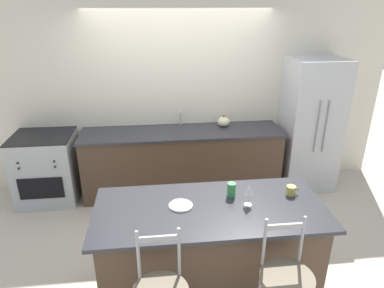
{
  "coord_description": "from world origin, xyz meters",
  "views": [
    {
      "loc": [
        -0.36,
        -4.02,
        2.58
      ],
      "look_at": [
        0.03,
        -0.57,
        1.13
      ],
      "focal_mm": 32.0,
      "sensor_mm": 36.0,
      "label": 1
    }
  ],
  "objects_px": {
    "dinner_plate": "(181,205)",
    "wine_glass": "(249,191)",
    "coffee_mug": "(291,190)",
    "tumbler_cup": "(231,190)",
    "refrigerator": "(310,125)",
    "oven_range": "(47,168)",
    "pumpkin_decoration": "(224,122)"
  },
  "relations": [
    {
      "from": "oven_range",
      "to": "tumbler_cup",
      "type": "relative_size",
      "value": 7.27
    },
    {
      "from": "dinner_plate",
      "to": "pumpkin_decoration",
      "type": "relative_size",
      "value": 1.21
    },
    {
      "from": "oven_range",
      "to": "wine_glass",
      "type": "distance_m",
      "value": 3.01
    },
    {
      "from": "oven_range",
      "to": "dinner_plate",
      "type": "height_order",
      "value": "oven_range"
    },
    {
      "from": "refrigerator",
      "to": "tumbler_cup",
      "type": "xyz_separation_m",
      "value": [
        -1.53,
        -1.73,
        0.05
      ]
    },
    {
      "from": "oven_range",
      "to": "pumpkin_decoration",
      "type": "bearing_deg",
      "value": 3.46
    },
    {
      "from": "dinner_plate",
      "to": "pumpkin_decoration",
      "type": "height_order",
      "value": "pumpkin_decoration"
    },
    {
      "from": "pumpkin_decoration",
      "to": "refrigerator",
      "type": "bearing_deg",
      "value": -6.24
    },
    {
      "from": "refrigerator",
      "to": "pumpkin_decoration",
      "type": "height_order",
      "value": "refrigerator"
    },
    {
      "from": "oven_range",
      "to": "tumbler_cup",
      "type": "xyz_separation_m",
      "value": [
        2.16,
        -1.72,
        0.52
      ]
    },
    {
      "from": "pumpkin_decoration",
      "to": "coffee_mug",
      "type": "bearing_deg",
      "value": -82.5
    },
    {
      "from": "dinner_plate",
      "to": "oven_range",
      "type": "bearing_deg",
      "value": 132.53
    },
    {
      "from": "oven_range",
      "to": "pumpkin_decoration",
      "type": "height_order",
      "value": "pumpkin_decoration"
    },
    {
      "from": "tumbler_cup",
      "to": "pumpkin_decoration",
      "type": "xyz_separation_m",
      "value": [
        0.3,
        1.87,
        0.01
      ]
    },
    {
      "from": "oven_range",
      "to": "coffee_mug",
      "type": "distance_m",
      "value": 3.27
    },
    {
      "from": "coffee_mug",
      "to": "tumbler_cup",
      "type": "xyz_separation_m",
      "value": [
        -0.55,
        0.04,
        0.02
      ]
    },
    {
      "from": "tumbler_cup",
      "to": "refrigerator",
      "type": "bearing_deg",
      "value": 48.58
    },
    {
      "from": "oven_range",
      "to": "coffee_mug",
      "type": "xyz_separation_m",
      "value": [
        2.72,
        -1.76,
        0.49
      ]
    },
    {
      "from": "coffee_mug",
      "to": "wine_glass",
      "type": "bearing_deg",
      "value": -164.1
    },
    {
      "from": "oven_range",
      "to": "coffee_mug",
      "type": "relative_size",
      "value": 8.24
    },
    {
      "from": "dinner_plate",
      "to": "wine_glass",
      "type": "xyz_separation_m",
      "value": [
        0.59,
        -0.04,
        0.13
      ]
    },
    {
      "from": "dinner_plate",
      "to": "wine_glass",
      "type": "bearing_deg",
      "value": -4.27
    },
    {
      "from": "oven_range",
      "to": "dinner_plate",
      "type": "xyz_separation_m",
      "value": [
        1.69,
        -1.84,
        0.46
      ]
    },
    {
      "from": "oven_range",
      "to": "wine_glass",
      "type": "relative_size",
      "value": 4.77
    },
    {
      "from": "pumpkin_decoration",
      "to": "tumbler_cup",
      "type": "bearing_deg",
      "value": -99.21
    },
    {
      "from": "oven_range",
      "to": "wine_glass",
      "type": "bearing_deg",
      "value": -39.6
    },
    {
      "from": "refrigerator",
      "to": "wine_glass",
      "type": "xyz_separation_m",
      "value": [
        -1.41,
        -1.9,
        0.12
      ]
    },
    {
      "from": "dinner_plate",
      "to": "coffee_mug",
      "type": "height_order",
      "value": "coffee_mug"
    },
    {
      "from": "coffee_mug",
      "to": "tumbler_cup",
      "type": "bearing_deg",
      "value": 175.97
    },
    {
      "from": "coffee_mug",
      "to": "tumbler_cup",
      "type": "height_order",
      "value": "tumbler_cup"
    },
    {
      "from": "refrigerator",
      "to": "tumbler_cup",
      "type": "distance_m",
      "value": 2.31
    },
    {
      "from": "coffee_mug",
      "to": "pumpkin_decoration",
      "type": "relative_size",
      "value": 0.66
    }
  ]
}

